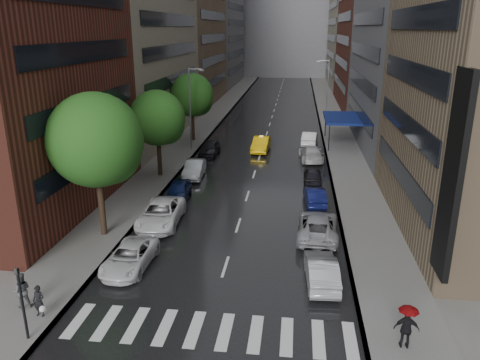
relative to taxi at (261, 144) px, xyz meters
name	(u,v)px	position (x,y,z in m)	size (l,w,h in m)	color
ground	(213,306)	(0.03, -30.67, -0.81)	(220.00, 220.00, 0.00)	gray
road	(271,119)	(0.03, 19.33, -0.80)	(14.00, 140.00, 0.01)	black
sidewalk_left	(212,117)	(-8.97, 19.33, -0.73)	(4.00, 140.00, 0.15)	gray
sidewalk_right	(332,120)	(9.03, 19.33, -0.73)	(4.00, 140.00, 0.15)	gray
crosswalk	(210,330)	(0.23, -32.67, -0.80)	(13.15, 2.80, 0.01)	silver
buildings_left	(184,9)	(-14.97, 28.12, 15.18)	(8.00, 108.00, 38.00)	maroon
buildings_right	(376,14)	(15.03, 26.03, 14.22)	(8.05, 109.10, 36.00)	#937A5B
building_far	(287,17)	(0.03, 87.33, 15.19)	(40.00, 14.00, 32.00)	slate
tree_near	(95,140)	(-8.57, -23.47, 5.68)	(5.95, 5.95, 9.48)	#382619
tree_mid	(157,118)	(-8.57, -10.30, 4.64)	(5.00, 5.00, 7.96)	#382619
tree_far	(192,95)	(-8.57, 3.91, 4.74)	(5.09, 5.09, 8.12)	#382619
taxi	(261,144)	(0.00, 0.00, 0.00)	(1.71, 4.92, 1.62)	yellow
parked_cars_left	(177,192)	(-5.37, -16.49, -0.05)	(2.90, 29.83, 1.60)	white
parked_cars_right	(314,182)	(5.43, -12.71, -0.06)	(2.77, 36.47, 1.56)	#ABACB0
ped_bag_walker	(39,302)	(-7.88, -32.72, 0.10)	(0.66, 0.47, 1.57)	black
ped_black_umbrella	(20,285)	(-9.10, -32.13, 0.57)	(1.11, 1.03, 2.09)	#515357
ped_red_umbrella	(407,323)	(8.74, -32.99, 0.52)	(1.09, 0.82, 2.01)	black
traffic_light	(21,297)	(-7.57, -34.38, 1.42)	(0.18, 0.15, 3.45)	black
street_lamp_left	(191,107)	(-7.69, -0.67, 4.08)	(1.74, 0.22, 9.00)	gray
street_lamp_right	(327,92)	(7.75, 14.33, 4.08)	(1.74, 0.22, 9.00)	gray
awning	(342,118)	(9.02, 4.33, 2.32)	(4.00, 8.00, 3.12)	navy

